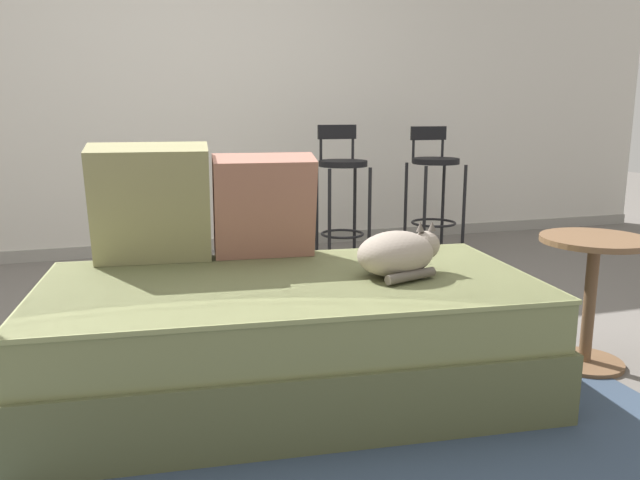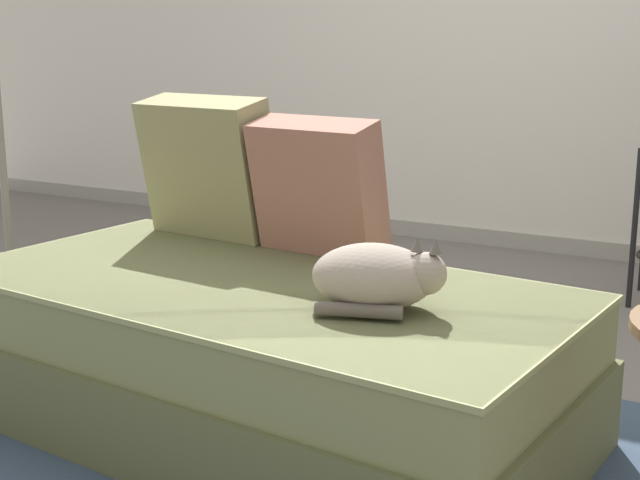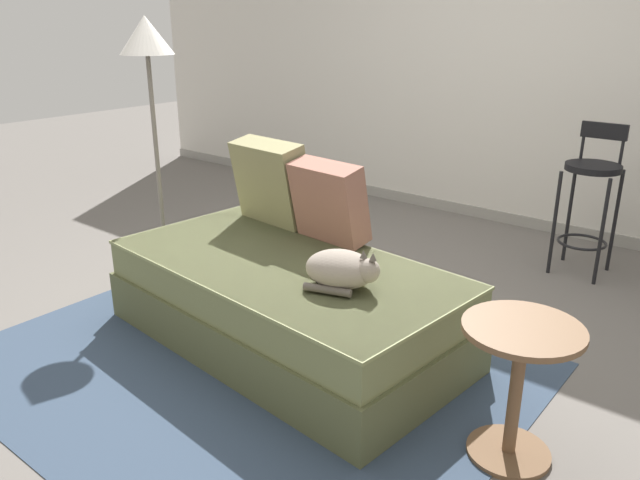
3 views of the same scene
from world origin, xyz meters
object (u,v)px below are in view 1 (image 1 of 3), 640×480
at_px(bar_stool_by_doorway, 434,180).
at_px(side_table, 591,283).
at_px(bar_stool_near_window, 342,183).
at_px(throw_pillow_corner, 151,203).
at_px(cat, 399,253).
at_px(throw_pillow_middle, 264,206).
at_px(couch, 290,335).

height_order(bar_stool_by_doorway, side_table, bar_stool_by_doorway).
height_order(bar_stool_near_window, bar_stool_by_doorway, bar_stool_near_window).
xyz_separation_m(throw_pillow_corner, cat, (0.88, -0.49, -0.16)).
bearing_deg(cat, bar_stool_by_doorway, 59.15).
xyz_separation_m(throw_pillow_corner, bar_stool_by_doorway, (2.07, 1.51, -0.13)).
height_order(throw_pillow_corner, throw_pillow_middle, throw_pillow_corner).
height_order(throw_pillow_middle, side_table, throw_pillow_middle).
distance_m(throw_pillow_middle, side_table, 1.40).
distance_m(throw_pillow_corner, side_table, 1.85).
bearing_deg(throw_pillow_middle, couch, -88.49).
height_order(throw_pillow_corner, bar_stool_near_window, bar_stool_near_window).
relative_size(throw_pillow_middle, bar_stool_by_doorway, 0.46).
xyz_separation_m(throw_pillow_middle, bar_stool_by_doorway, (1.62, 1.56, -0.11)).
relative_size(throw_pillow_corner, bar_stool_by_doorway, 0.52).
bearing_deg(throw_pillow_corner, throw_pillow_middle, -5.52).
bearing_deg(throw_pillow_corner, bar_stool_near_window, 48.13).
bearing_deg(throw_pillow_middle, side_table, -21.36).
xyz_separation_m(couch, throw_pillow_middle, (-0.01, 0.38, 0.44)).
xyz_separation_m(throw_pillow_corner, side_table, (1.73, -0.54, -0.33)).
xyz_separation_m(cat, bar_stool_by_doorway, (1.19, 2.00, 0.03)).
xyz_separation_m(throw_pillow_middle, side_table, (1.28, -0.50, -0.31)).
distance_m(couch, throw_pillow_middle, 0.58).
distance_m(couch, cat, 0.52).
height_order(couch, cat, cat).
distance_m(throw_pillow_middle, cat, 0.63).
height_order(couch, side_table, side_table).
relative_size(couch, cat, 5.08).
bearing_deg(bar_stool_by_doorway, throw_pillow_middle, -136.05).
relative_size(cat, bar_stool_by_doorway, 0.40).
xyz_separation_m(couch, bar_stool_by_doorway, (1.61, 1.93, 0.34)).
distance_m(throw_pillow_corner, throw_pillow_middle, 0.46).
height_order(couch, bar_stool_near_window, bar_stool_near_window).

